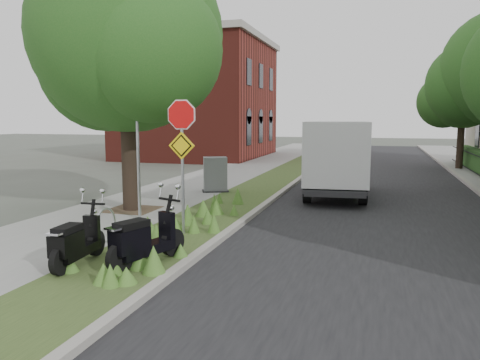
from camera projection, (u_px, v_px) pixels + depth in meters
The scene contains 16 objects.
ground at pixel (233, 250), 9.97m from camera, with size 120.00×120.00×0.00m, color #4C5147.
sidewalk_near at pixel (210, 180), 20.67m from camera, with size 3.50×60.00×0.12m, color gray.
verge at pixel (270, 183), 19.88m from camera, with size 2.00×60.00×0.12m, color #344B20.
kerb_near at pixel (294, 184), 19.59m from camera, with size 0.20×60.00×0.13m, color #9E9991.
road at pixel (381, 189), 18.60m from camera, with size 7.00×60.00×0.01m, color black.
kerb_far at pixel (477, 191), 17.59m from camera, with size 0.20×60.00×0.13m, color #9E9991.
street_tree_main at pixel (126, 46), 13.22m from camera, with size 6.21×5.54×7.66m.
bare_post at pixel (138, 144), 12.31m from camera, with size 0.08×0.08×4.00m.
bike_hoop at pixel (106, 225), 10.10m from camera, with size 0.06×0.78×0.77m.
sign_assembly at pixel (182, 139), 10.61m from camera, with size 0.94×0.08×3.22m.
brick_building at pixel (199, 98), 33.01m from camera, with size 9.40×10.40×8.30m.
far_tree_c at pixel (462, 96), 24.59m from camera, with size 4.37×3.89×5.93m.
scooter_near at pixel (73, 246), 8.37m from camera, with size 0.42×1.70×0.81m.
scooter_far at pixel (139, 244), 8.42m from camera, with size 0.79×1.76×0.87m.
box_truck at pixel (336, 155), 16.42m from camera, with size 2.41×5.20×2.28m.
utility_cabinet at pixel (215, 175), 17.09m from camera, with size 1.12×0.96×1.26m.
Camera 1 is at (2.93, -9.23, 2.79)m, focal length 35.00 mm.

